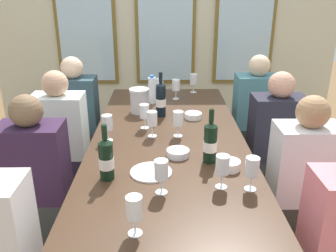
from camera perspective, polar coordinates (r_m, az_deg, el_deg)
name	(u,v)px	position (r m, az deg, el deg)	size (l,w,h in m)	color
ground_plane	(168,228)	(2.77, 0.02, -15.80)	(12.00, 12.00, 0.00)	brown
back_wall_with_windows	(165,4)	(4.48, -0.42, 18.67)	(4.20, 0.10, 2.90)	beige
dining_table	(168,146)	(2.42, 0.02, -3.11)	(1.00, 2.28, 0.74)	#3C2719
white_plate_0	(151,172)	(1.95, -2.70, -7.28)	(0.22, 0.22, 0.01)	white
metal_pitcher	(139,100)	(2.82, -4.54, 4.04)	(0.16, 0.16, 0.19)	silver
wine_bottle_0	(106,159)	(1.87, -9.73, -5.14)	(0.08, 0.08, 0.30)	black
wine_bottle_1	(161,99)	(2.72, -1.14, 4.25)	(0.08, 0.08, 0.34)	black
wine_bottle_2	(210,142)	(2.03, 6.68, -2.55)	(0.08, 0.08, 0.31)	black
tasting_bowl_0	(193,116)	(2.71, 4.00, 1.65)	(0.13, 0.13, 0.04)	white
tasting_bowl_1	(178,153)	(2.12, 1.58, -4.27)	(0.13, 0.13, 0.04)	white
tasting_bowl_2	(229,165)	(2.00, 9.66, -6.10)	(0.12, 0.12, 0.05)	white
water_bottle	(152,90)	(3.03, -2.53, 5.69)	(0.06, 0.06, 0.24)	white
wine_glass_0	(152,119)	(2.35, -2.53, 1.05)	(0.07, 0.07, 0.17)	white
wine_glass_1	(222,166)	(1.79, 8.59, -6.31)	(0.07, 0.07, 0.17)	white
wine_glass_2	(159,85)	(3.17, -1.36, 6.48)	(0.07, 0.07, 0.17)	white
wine_glass_3	(161,171)	(1.72, -1.07, -7.18)	(0.07, 0.07, 0.17)	white
wine_glass_4	(107,124)	(2.32, -9.56, 0.35)	(0.07, 0.07, 0.17)	white
wine_glass_5	(144,112)	(2.49, -3.75, 2.26)	(0.07, 0.07, 0.17)	white
wine_glass_6	(194,80)	(3.34, 4.07, 7.25)	(0.07, 0.07, 0.17)	white
wine_glass_7	(176,86)	(3.14, 1.26, 6.34)	(0.07, 0.07, 0.17)	white
wine_glass_8	(134,208)	(1.46, -5.36, -12.83)	(0.07, 0.07, 0.17)	white
wine_glass_9	(252,168)	(1.79, 13.14, -6.53)	(0.07, 0.07, 0.17)	white
wine_glass_10	(178,120)	(2.35, 1.62, 0.98)	(0.07, 0.07, 0.17)	white
seated_person_2	(77,122)	(3.34, -14.16, 0.69)	(0.38, 0.24, 1.11)	#392F42
seated_person_3	(254,118)	(3.41, 13.47, 1.20)	(0.38, 0.24, 1.11)	#2A302D
seated_person_4	(38,186)	(2.39, -19.91, -8.88)	(0.38, 0.24, 1.11)	#343836
seated_person_5	(301,188)	(2.37, 20.27, -9.10)	(0.38, 0.24, 1.11)	#35342F
seated_person_6	(62,146)	(2.88, -16.36, -3.00)	(0.38, 0.24, 1.11)	#2C2235
seated_person_7	(274,148)	(2.85, 16.40, -3.28)	(0.38, 0.24, 1.11)	#2E3238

